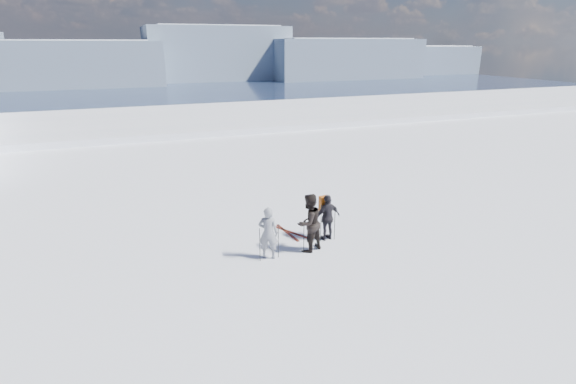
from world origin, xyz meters
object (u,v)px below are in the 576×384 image
object	(u,v)px
skier_grey	(268,233)
skier_dark	(309,223)
skier_pack	(328,217)
skis_loose	(289,232)

from	to	relation	value
skier_grey	skier_dark	xyz separation A→B (m)	(1.45, 0.03, 0.13)
skier_dark	skier_pack	distance (m)	1.17
skier_dark	skier_pack	world-z (taller)	skier_dark
skier_dark	skis_loose	bearing A→B (deg)	-110.22
skier_dark	skis_loose	distance (m)	1.89
skier_pack	skier_grey	bearing A→B (deg)	7.66
skier_grey	skier_pack	distance (m)	2.52
skier_grey	skier_pack	bearing A→B (deg)	-138.27
skier_grey	skier_pack	world-z (taller)	skier_grey
skier_dark	skier_grey	bearing A→B (deg)	-21.65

